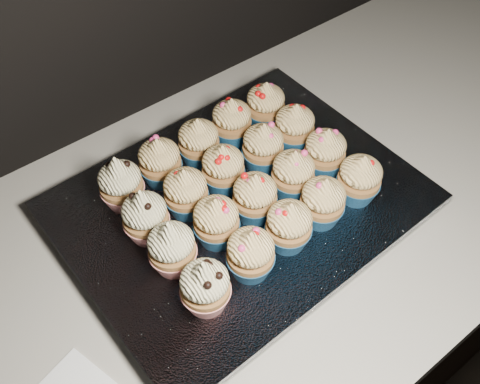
# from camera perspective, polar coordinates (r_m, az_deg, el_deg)

# --- Properties ---
(cabinet) EXTENTS (2.40, 0.60, 0.86)m
(cabinet) POSITION_cam_1_polar(r_m,az_deg,el_deg) (1.19, -4.71, -19.47)
(cabinet) COLOR black
(cabinet) RESTS_ON ground
(worktop) EXTENTS (2.44, 0.64, 0.04)m
(worktop) POSITION_cam_1_polar(r_m,az_deg,el_deg) (0.78, -6.83, -8.14)
(worktop) COLOR beige
(worktop) RESTS_ON cabinet
(baking_tray) EXTENTS (0.47, 0.36, 0.02)m
(baking_tray) POSITION_cam_1_polar(r_m,az_deg,el_deg) (0.80, 0.00, -1.78)
(baking_tray) COLOR black
(baking_tray) RESTS_ON worktop
(foil_lining) EXTENTS (0.50, 0.40, 0.01)m
(foil_lining) POSITION_cam_1_polar(r_m,az_deg,el_deg) (0.78, 0.00, -1.02)
(foil_lining) COLOR silver
(foil_lining) RESTS_ON baking_tray
(cupcake_0) EXTENTS (0.06, 0.06, 0.10)m
(cupcake_0) POSITION_cam_1_polar(r_m,az_deg,el_deg) (0.65, -3.74, -9.96)
(cupcake_0) COLOR red
(cupcake_0) RESTS_ON foil_lining
(cupcake_1) EXTENTS (0.06, 0.06, 0.08)m
(cupcake_1) POSITION_cam_1_polar(r_m,az_deg,el_deg) (0.68, 1.14, -6.59)
(cupcake_1) COLOR #1B5482
(cupcake_1) RESTS_ON foil_lining
(cupcake_2) EXTENTS (0.06, 0.06, 0.08)m
(cupcake_2) POSITION_cam_1_polar(r_m,az_deg,el_deg) (0.71, 5.23, -3.57)
(cupcake_2) COLOR #1B5482
(cupcake_2) RESTS_ON foil_lining
(cupcake_3) EXTENTS (0.06, 0.06, 0.08)m
(cupcake_3) POSITION_cam_1_polar(r_m,az_deg,el_deg) (0.74, 8.80, -1.00)
(cupcake_3) COLOR #1B5482
(cupcake_3) RESTS_ON foil_lining
(cupcake_4) EXTENTS (0.06, 0.06, 0.08)m
(cupcake_4) POSITION_cam_1_polar(r_m,az_deg,el_deg) (0.77, 12.61, 1.40)
(cupcake_4) COLOR #1B5482
(cupcake_4) RESTS_ON foil_lining
(cupcake_5) EXTENTS (0.06, 0.06, 0.10)m
(cupcake_5) POSITION_cam_1_polar(r_m,az_deg,el_deg) (0.69, -7.28, -5.88)
(cupcake_5) COLOR red
(cupcake_5) RESTS_ON foil_lining
(cupcake_6) EXTENTS (0.06, 0.06, 0.08)m
(cupcake_6) POSITION_cam_1_polar(r_m,az_deg,el_deg) (0.71, -2.55, -3.11)
(cupcake_6) COLOR #1B5482
(cupcake_6) RESTS_ON foil_lining
(cupcake_7) EXTENTS (0.06, 0.06, 0.08)m
(cupcake_7) POSITION_cam_1_polar(r_m,az_deg,el_deg) (0.73, 1.59, -0.52)
(cupcake_7) COLOR #1B5482
(cupcake_7) RESTS_ON foil_lining
(cupcake_8) EXTENTS (0.06, 0.06, 0.08)m
(cupcake_8) POSITION_cam_1_polar(r_m,az_deg,el_deg) (0.76, 5.68, 1.96)
(cupcake_8) COLOR #1B5482
(cupcake_8) RESTS_ON foil_lining
(cupcake_9) EXTENTS (0.06, 0.06, 0.08)m
(cupcake_9) POSITION_cam_1_polar(r_m,az_deg,el_deg) (0.80, 9.04, 4.23)
(cupcake_9) COLOR #1B5482
(cupcake_9) RESTS_ON foil_lining
(cupcake_10) EXTENTS (0.06, 0.06, 0.10)m
(cupcake_10) POSITION_cam_1_polar(r_m,az_deg,el_deg) (0.72, -10.08, -2.55)
(cupcake_10) COLOR red
(cupcake_10) RESTS_ON foil_lining
(cupcake_11) EXTENTS (0.06, 0.06, 0.08)m
(cupcake_11) POSITION_cam_1_polar(r_m,az_deg,el_deg) (0.74, -5.79, -0.02)
(cupcake_11) COLOR #1B5482
(cupcake_11) RESTS_ON foil_lining
(cupcake_12) EXTENTS (0.06, 0.06, 0.08)m
(cupcake_12) POSITION_cam_1_polar(r_m,az_deg,el_deg) (0.77, -1.81, 2.54)
(cupcake_12) COLOR #1B5482
(cupcake_12) RESTS_ON foil_lining
(cupcake_13) EXTENTS (0.06, 0.06, 0.08)m
(cupcake_13) POSITION_cam_1_polar(r_m,az_deg,el_deg) (0.80, 2.48, 4.84)
(cupcake_13) COLOR #1B5482
(cupcake_13) RESTS_ON foil_lining
(cupcake_14) EXTENTS (0.06, 0.06, 0.08)m
(cupcake_14) POSITION_cam_1_polar(r_m,az_deg,el_deg) (0.83, 5.81, 6.91)
(cupcake_14) COLOR #1B5482
(cupcake_14) RESTS_ON foil_lining
(cupcake_15) EXTENTS (0.06, 0.06, 0.10)m
(cupcake_15) POSITION_cam_1_polar(r_m,az_deg,el_deg) (0.76, -12.59, 0.88)
(cupcake_15) COLOR red
(cupcake_15) RESTS_ON foil_lining
(cupcake_16) EXTENTS (0.06, 0.06, 0.08)m
(cupcake_16) POSITION_cam_1_polar(r_m,az_deg,el_deg) (0.78, -8.53, 3.23)
(cupcake_16) COLOR #1B5482
(cupcake_16) RESTS_ON foil_lining
(cupcake_17) EXTENTS (0.06, 0.06, 0.08)m
(cupcake_17) POSITION_cam_1_polar(r_m,az_deg,el_deg) (0.81, -4.42, 5.34)
(cupcake_17) COLOR #1B5482
(cupcake_17) RESTS_ON foil_lining
(cupcake_18) EXTENTS (0.06, 0.06, 0.08)m
(cupcake_18) POSITION_cam_1_polar(r_m,az_deg,el_deg) (0.83, -0.88, 7.52)
(cupcake_18) COLOR #1B5482
(cupcake_18) RESTS_ON foil_lining
(cupcake_19) EXTENTS (0.06, 0.06, 0.08)m
(cupcake_19) POSITION_cam_1_polar(r_m,az_deg,el_deg) (0.86, 2.73, 9.22)
(cupcake_19) COLOR #1B5482
(cupcake_19) RESTS_ON foil_lining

